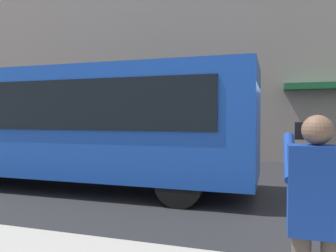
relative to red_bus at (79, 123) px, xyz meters
The scene contains 4 objects.
ground_plane 4.27m from the red_bus, behind, with size 60.00×60.00×0.00m, color #232326.
building_facade_far 9.04m from the red_bus, 119.70° to the right, with size 28.00×1.55×12.00m.
red_bus is the anchor object (origin of this frame).
pedestrian_photographer 7.09m from the red_bus, 136.48° to the left, with size 0.53×0.52×1.70m.
Camera 1 is at (-0.88, 7.58, 1.83)m, focal length 35.26 mm.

